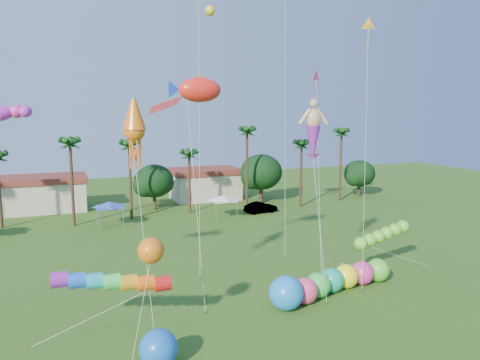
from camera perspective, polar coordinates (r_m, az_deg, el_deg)
name	(u,v)px	position (r m, az deg, el deg)	size (l,w,h in m)	color
tree_line	(174,179)	(66.01, -8.08, 0.10)	(69.46, 8.91, 11.00)	#3A2819
buildings_row	(120,191)	(71.02, -14.42, -1.36)	(35.00, 7.00, 4.00)	beige
tent_row	(110,205)	(57.20, -15.56, -2.96)	(31.00, 4.00, 0.60)	white
car_b	(261,207)	(63.65, 2.54, -3.36)	(1.58, 4.53, 1.49)	#4C4C54
spectator_b	(342,274)	(38.60, 12.37, -11.10)	(0.91, 0.71, 1.88)	#A9938C
caterpillar_inflatable	(328,282)	(36.36, 10.67, -12.16)	(11.85, 4.56, 2.42)	#EE3E72
blue_ball	(159,348)	(27.05, -9.91, -19.58)	(2.10, 2.10, 2.10)	blue
rainbow_tube	(134,287)	(29.44, -12.82, -12.65)	(9.49, 2.03, 3.70)	red
green_worm	(361,244)	(40.30, 14.50, -7.53)	(10.37, 1.13, 3.49)	#68CF2E
orange_ball_kite	(151,251)	(26.93, -10.81, -8.46)	(2.42, 2.08, 6.70)	orange
merman_kite	(313,133)	(36.95, 8.91, 5.63)	(2.39, 5.52, 14.21)	tan
fish_kite	(200,90)	(35.47, -4.92, 10.89)	(5.11, 6.25, 16.28)	red
squid_kite	(134,131)	(30.51, -12.74, 5.83)	(1.96, 5.19, 14.56)	orange
delta_kite_red	(316,80)	(42.39, 9.30, 11.97)	(2.27, 4.81, 17.29)	#FD1C51
delta_kite_yellow	(368,30)	(39.22, 15.37, 17.24)	(2.54, 3.38, 20.90)	orange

